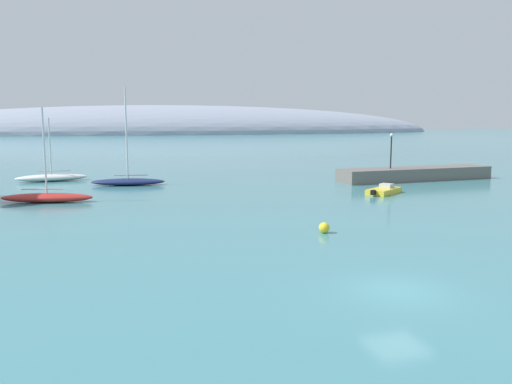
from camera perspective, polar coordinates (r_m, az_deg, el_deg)
water at (r=22.91m, az=15.44°, el=-10.47°), size 600.00×600.00×0.00m
breakwater_rocks at (r=63.81m, az=17.21°, el=1.94°), size 19.52×4.93×1.49m
distant_ridge at (r=272.77m, az=-8.74°, el=6.48°), size 293.33×80.25×28.54m
sailboat_red_near_shore at (r=48.30m, az=-22.14°, el=-0.51°), size 8.12×3.80×8.19m
sailboat_white_mid_mooring at (r=64.54m, az=-21.69°, el=1.53°), size 8.11×2.87×7.33m
sailboat_navy_end_of_line at (r=57.95m, az=-13.99°, el=1.23°), size 8.21×3.74×10.57m
motorboat_yellow_foreground at (r=51.40m, az=13.98°, el=0.16°), size 4.56×4.02×0.92m
mooring_buoy_yellow at (r=32.99m, az=7.57°, el=-3.94°), size 0.69×0.69×0.69m
harbor_lamp_post at (r=61.55m, az=14.75°, el=4.87°), size 0.36×0.36×4.05m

